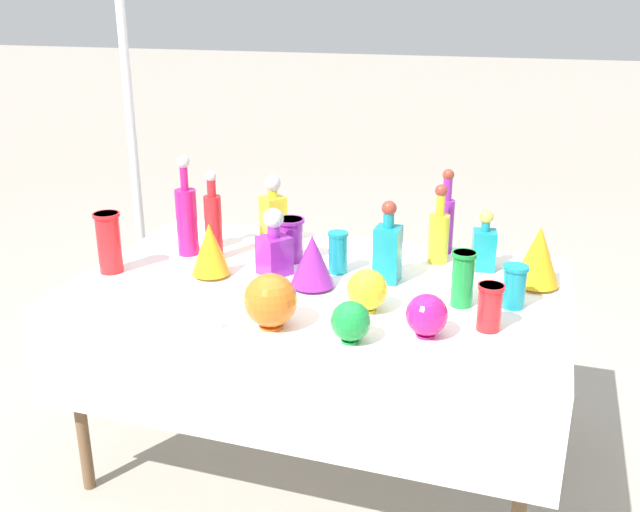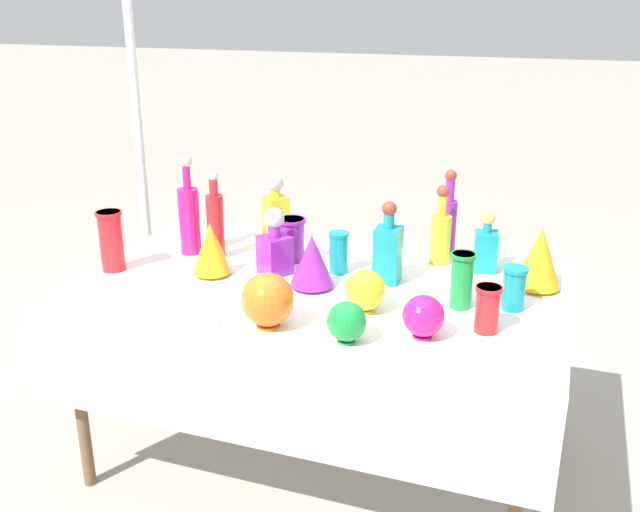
{
  "view_description": "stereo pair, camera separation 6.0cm",
  "coord_description": "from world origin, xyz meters",
  "px_view_note": "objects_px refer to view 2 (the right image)",
  "views": [
    {
      "loc": [
        0.74,
        -2.26,
        1.73
      ],
      "look_at": [
        0.0,
        0.0,
        0.86
      ],
      "focal_mm": 40.0,
      "sensor_mm": 36.0,
      "label": 1
    },
    {
      "loc": [
        0.8,
        -2.24,
        1.73
      ],
      "look_at": [
        0.0,
        0.0,
        0.86
      ],
      "focal_mm": 40.0,
      "sensor_mm": 36.0,
      "label": 2
    }
  ],
  "objects_px": {
    "tall_bottle_3": "(441,234)",
    "square_decanter_0": "(275,246)",
    "tall_bottle_2": "(448,220)",
    "round_bowl_1": "(365,290)",
    "tall_bottle_0": "(189,216)",
    "slender_vase_5": "(514,287)",
    "square_decanter_3": "(388,250)",
    "round_bowl_3": "(268,300)",
    "slender_vase_1": "(111,239)",
    "slender_vase_3": "(462,278)",
    "tall_bottle_1": "(215,222)",
    "fluted_vase_1": "(312,260)",
    "slender_vase_4": "(292,238)",
    "fluted_vase_0": "(211,248)",
    "slender_vase_0": "(487,307)",
    "cardboard_box_behind_left": "(315,307)",
    "round_bowl_0": "(423,316)",
    "fluted_vase_2": "(539,257)",
    "round_bowl_2": "(347,322)",
    "slender_vase_2": "(339,251)",
    "canopy_pole": "(142,173)",
    "square_decanter_2": "(276,213)",
    "square_decanter_1": "(486,247)"
  },
  "relations": [
    {
      "from": "slender_vase_2",
      "to": "round_bowl_0",
      "type": "distance_m",
      "value": 0.59
    },
    {
      "from": "square_decanter_0",
      "to": "square_decanter_3",
      "type": "height_order",
      "value": "square_decanter_3"
    },
    {
      "from": "tall_bottle_1",
      "to": "slender_vase_5",
      "type": "relative_size",
      "value": 2.41
    },
    {
      "from": "square_decanter_0",
      "to": "round_bowl_3",
      "type": "relative_size",
      "value": 1.44
    },
    {
      "from": "square_decanter_1",
      "to": "canopy_pole",
      "type": "distance_m",
      "value": 1.8
    },
    {
      "from": "square_decanter_3",
      "to": "round_bowl_1",
      "type": "height_order",
      "value": "square_decanter_3"
    },
    {
      "from": "tall_bottle_1",
      "to": "slender_vase_4",
      "type": "relative_size",
      "value": 2.06
    },
    {
      "from": "square_decanter_0",
      "to": "round_bowl_3",
      "type": "height_order",
      "value": "square_decanter_0"
    },
    {
      "from": "square_decanter_0",
      "to": "fluted_vase_2",
      "type": "bearing_deg",
      "value": 10.79
    },
    {
      "from": "square_decanter_3",
      "to": "round_bowl_1",
      "type": "xyz_separation_m",
      "value": [
        -0.0,
        -0.27,
        -0.05
      ]
    },
    {
      "from": "slender_vase_0",
      "to": "cardboard_box_behind_left",
      "type": "distance_m",
      "value": 1.69
    },
    {
      "from": "slender_vase_2",
      "to": "round_bowl_2",
      "type": "distance_m",
      "value": 0.57
    },
    {
      "from": "tall_bottle_0",
      "to": "slender_vase_3",
      "type": "xyz_separation_m",
      "value": [
        1.1,
        -0.17,
        -0.05
      ]
    },
    {
      "from": "tall_bottle_2",
      "to": "fluted_vase_1",
      "type": "bearing_deg",
      "value": -126.64
    },
    {
      "from": "tall_bottle_1",
      "to": "canopy_pole",
      "type": "bearing_deg",
      "value": 139.47
    },
    {
      "from": "slender_vase_5",
      "to": "canopy_pole",
      "type": "distance_m",
      "value": 2.02
    },
    {
      "from": "slender_vase_0",
      "to": "fluted_vase_0",
      "type": "height_order",
      "value": "fluted_vase_0"
    },
    {
      "from": "fluted_vase_0",
      "to": "square_decanter_3",
      "type": "bearing_deg",
      "value": 13.65
    },
    {
      "from": "square_decanter_1",
      "to": "fluted_vase_2",
      "type": "xyz_separation_m",
      "value": [
        0.2,
        -0.12,
        0.02
      ]
    },
    {
      "from": "tall_bottle_0",
      "to": "tall_bottle_2",
      "type": "distance_m",
      "value": 1.02
    },
    {
      "from": "square_decanter_2",
      "to": "fluted_vase_1",
      "type": "bearing_deg",
      "value": -52.45
    },
    {
      "from": "tall_bottle_1",
      "to": "tall_bottle_2",
      "type": "relative_size",
      "value": 1.03
    },
    {
      "from": "tall_bottle_3",
      "to": "slender_vase_2",
      "type": "bearing_deg",
      "value": -146.1
    },
    {
      "from": "slender_vase_1",
      "to": "canopy_pole",
      "type": "xyz_separation_m",
      "value": [
        -0.43,
        0.88,
        0.02
      ]
    },
    {
      "from": "square_decanter_3",
      "to": "fluted_vase_0",
      "type": "xyz_separation_m",
      "value": [
        -0.63,
        -0.15,
        -0.02
      ]
    },
    {
      "from": "slender_vase_0",
      "to": "slender_vase_4",
      "type": "distance_m",
      "value": 0.88
    },
    {
      "from": "tall_bottle_1",
      "to": "slender_vase_0",
      "type": "relative_size",
      "value": 2.36
    },
    {
      "from": "round_bowl_1",
      "to": "round_bowl_3",
      "type": "relative_size",
      "value": 0.81
    },
    {
      "from": "tall_bottle_0",
      "to": "square_decanter_0",
      "type": "distance_m",
      "value": 0.42
    },
    {
      "from": "fluted_vase_1",
      "to": "round_bowl_3",
      "type": "relative_size",
      "value": 1.11
    },
    {
      "from": "round_bowl_3",
      "to": "round_bowl_1",
      "type": "bearing_deg",
      "value": 39.97
    },
    {
      "from": "fluted_vase_2",
      "to": "tall_bottle_0",
      "type": "bearing_deg",
      "value": -176.53
    },
    {
      "from": "slender_vase_2",
      "to": "square_decanter_3",
      "type": "bearing_deg",
      "value": -8.1
    },
    {
      "from": "tall_bottle_3",
      "to": "square_decanter_0",
      "type": "relative_size",
      "value": 1.22
    },
    {
      "from": "round_bowl_2",
      "to": "square_decanter_3",
      "type": "bearing_deg",
      "value": 90.79
    },
    {
      "from": "round_bowl_0",
      "to": "fluted_vase_2",
      "type": "bearing_deg",
      "value": 59.87
    },
    {
      "from": "fluted_vase_0",
      "to": "round_bowl_2",
      "type": "height_order",
      "value": "fluted_vase_0"
    },
    {
      "from": "round_bowl_2",
      "to": "cardboard_box_behind_left",
      "type": "relative_size",
      "value": 0.22
    },
    {
      "from": "tall_bottle_0",
      "to": "tall_bottle_2",
      "type": "height_order",
      "value": "tall_bottle_0"
    },
    {
      "from": "tall_bottle_2",
      "to": "round_bowl_1",
      "type": "xyz_separation_m",
      "value": [
        -0.15,
        -0.65,
        -0.07
      ]
    },
    {
      "from": "slender_vase_1",
      "to": "slender_vase_3",
      "type": "xyz_separation_m",
      "value": [
        1.28,
        0.1,
        -0.02
      ]
    },
    {
      "from": "slender_vase_0",
      "to": "round_bowl_1",
      "type": "xyz_separation_m",
      "value": [
        -0.39,
        0.02,
        -0.01
      ]
    },
    {
      "from": "slender_vase_1",
      "to": "fluted_vase_1",
      "type": "distance_m",
      "value": 0.77
    },
    {
      "from": "slender_vase_5",
      "to": "canopy_pole",
      "type": "height_order",
      "value": "canopy_pole"
    },
    {
      "from": "square_decanter_3",
      "to": "slender_vase_1",
      "type": "relative_size",
      "value": 1.32
    },
    {
      "from": "fluted_vase_1",
      "to": "square_decanter_0",
      "type": "bearing_deg",
      "value": 155.31
    },
    {
      "from": "slender_vase_4",
      "to": "fluted_vase_1",
      "type": "bearing_deg",
      "value": -53.73
    },
    {
      "from": "slender_vase_4",
      "to": "round_bowl_3",
      "type": "distance_m",
      "value": 0.59
    },
    {
      "from": "slender_vase_5",
      "to": "square_decanter_3",
      "type": "bearing_deg",
      "value": 168.27
    },
    {
      "from": "tall_bottle_3",
      "to": "square_decanter_2",
      "type": "distance_m",
      "value": 0.68
    }
  ]
}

